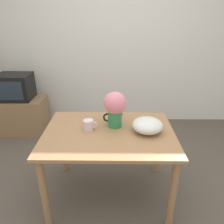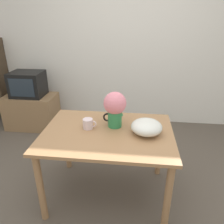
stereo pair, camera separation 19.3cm
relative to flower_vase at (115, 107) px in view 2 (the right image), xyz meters
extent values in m
plane|color=brown|center=(0.04, -0.21, -0.93)|extent=(12.00, 12.00, 0.00)
cube|color=silver|center=(0.04, 1.67, 0.37)|extent=(8.00, 0.05, 2.60)
cube|color=#A3754C|center=(-0.05, -0.11, -0.21)|extent=(1.18, 0.86, 0.03)
cylinder|color=#A3754C|center=(-0.59, -0.48, -0.58)|extent=(0.06, 0.06, 0.70)
cylinder|color=#A3754C|center=(0.48, -0.48, -0.58)|extent=(0.06, 0.06, 0.70)
cylinder|color=#A3754C|center=(-0.59, 0.26, -0.58)|extent=(0.06, 0.06, 0.70)
cylinder|color=#A3754C|center=(0.48, 0.26, -0.58)|extent=(0.06, 0.06, 0.70)
cylinder|color=#2D844C|center=(0.00, 0.00, -0.12)|extent=(0.13, 0.13, 0.16)
cone|color=#2D844C|center=(0.06, 0.00, -0.06)|extent=(0.05, 0.05, 0.04)
torus|color=black|center=(-0.07, 0.00, -0.11)|extent=(0.09, 0.02, 0.09)
sphere|color=#3D7033|center=(0.00, 0.00, 0.00)|extent=(0.16, 0.16, 0.16)
sphere|color=pink|center=(0.00, 0.00, 0.04)|extent=(0.21, 0.21, 0.21)
cylinder|color=silver|center=(-0.24, -0.07, -0.15)|extent=(0.09, 0.09, 0.09)
torus|color=silver|center=(-0.19, -0.07, -0.15)|extent=(0.07, 0.01, 0.07)
ellipsoid|color=silver|center=(0.29, -0.11, -0.13)|extent=(0.28, 0.28, 0.13)
cube|color=#8E6B47|center=(-1.47, 1.23, -0.66)|extent=(0.79, 0.47, 0.54)
cube|color=black|center=(-1.47, 1.23, -0.20)|extent=(0.48, 0.39, 0.38)
cube|color=#232D38|center=(-1.47, 1.03, -0.20)|extent=(0.37, 0.01, 0.27)
cube|color=#423323|center=(-2.03, 1.49, -0.25)|extent=(0.04, 0.34, 1.36)
cube|color=silver|center=(-2.15, 1.48, -0.45)|extent=(0.04, 0.19, 0.17)
cube|color=black|center=(-2.10, 1.48, -0.45)|extent=(0.05, 0.25, 0.17)
camera|label=1|loc=(-0.01, -1.85, 0.78)|focal=35.00mm
camera|label=2|loc=(0.19, -1.84, 0.78)|focal=35.00mm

